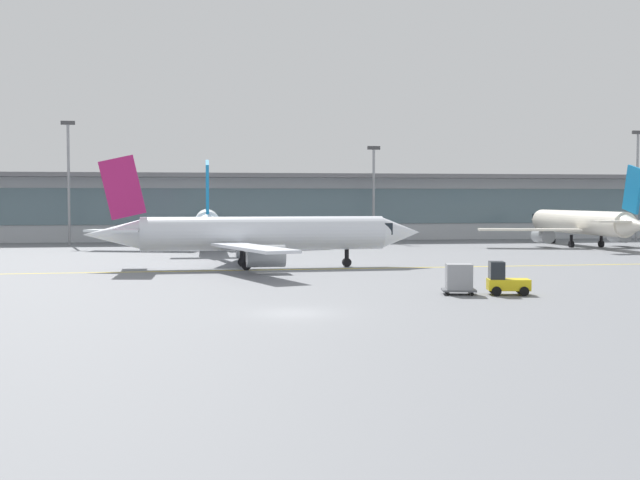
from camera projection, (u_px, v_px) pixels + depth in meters
ground_plane at (294, 313)px, 44.04m from camera, size 400.00×400.00×0.00m
taxiway_centreline_stripe at (266, 270)px, 70.58m from camera, size 109.96×3.62×0.01m
terminal_concourse at (229, 206)px, 121.23m from camera, size 180.16×11.00×9.60m
gate_airplane_1 at (207, 224)px, 98.94m from camera, size 28.47×30.53×10.14m
gate_airplane_2 at (581, 223)px, 104.48m from camera, size 27.68×29.73×9.86m
taxiing_regional_jet at (260, 235)px, 72.34m from camera, size 29.40×27.37×9.75m
baggage_tug at (505, 281)px, 52.32m from camera, size 2.83×2.06×2.10m
cargo_dolly_lead at (459, 278)px, 52.47m from camera, size 2.39×2.00×1.94m
apron_light_mast_1 at (69, 178)px, 109.01m from camera, size 1.80×0.36×16.20m
apron_light_mast_2 at (374, 189)px, 116.60m from camera, size 1.80×0.36×13.39m
apron_light_mast_3 at (637, 181)px, 120.66m from camera, size 1.80×0.36×15.87m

